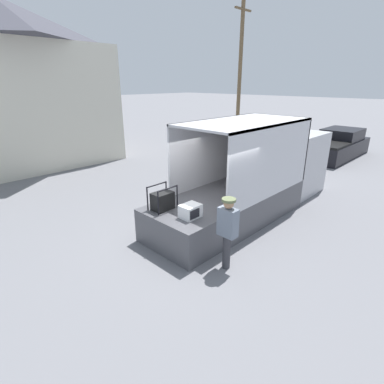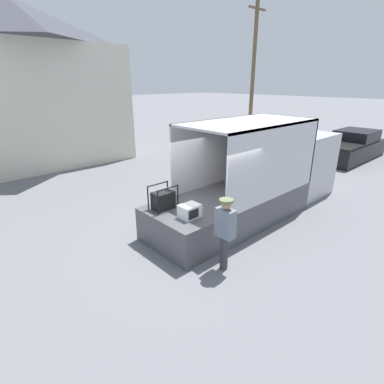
# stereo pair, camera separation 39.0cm
# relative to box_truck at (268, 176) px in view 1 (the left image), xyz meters

# --- Properties ---
(ground_plane) EXTENTS (160.00, 160.00, 0.00)m
(ground_plane) POSITION_rel_box_truck_xyz_m (-3.70, 0.00, -0.97)
(ground_plane) COLOR slate
(box_truck) EXTENTS (6.40, 2.12, 2.99)m
(box_truck) POSITION_rel_box_truck_xyz_m (0.00, 0.00, 0.00)
(box_truck) COLOR #B2B2B7
(box_truck) RESTS_ON ground
(tailgate_deck) EXTENTS (1.26, 2.02, 0.93)m
(tailgate_deck) POSITION_rel_box_truck_xyz_m (-4.33, 0.00, -0.50)
(tailgate_deck) COLOR #4C4C51
(tailgate_deck) RESTS_ON ground
(microwave) EXTENTS (0.49, 0.39, 0.33)m
(microwave) POSITION_rel_box_truck_xyz_m (-4.27, -0.38, 0.13)
(microwave) COLOR white
(microwave) RESTS_ON tailgate_deck
(portable_generator) EXTENTS (0.67, 0.47, 0.64)m
(portable_generator) POSITION_rel_box_truck_xyz_m (-4.40, 0.49, 0.21)
(portable_generator) COLOR black
(portable_generator) RESTS_ON tailgate_deck
(worker_person) EXTENTS (0.31, 0.44, 1.72)m
(worker_person) POSITION_rel_box_truck_xyz_m (-4.23, -1.50, 0.09)
(worker_person) COLOR #38383D
(worker_person) RESTS_ON ground
(pickup_truck_black) EXTENTS (5.28, 1.95, 1.53)m
(pickup_truck_black) POSITION_rel_box_truck_xyz_m (8.74, 0.76, -0.33)
(pickup_truck_black) COLOR black
(pickup_truck_black) RESTS_ON ground
(house_backdrop) EXTENTS (9.22, 6.83, 7.80)m
(house_backdrop) POSITION_rel_box_truck_xyz_m (-4.25, 12.30, 3.01)
(house_backdrop) COLOR beige
(house_backdrop) RESTS_ON ground
(utility_pole) EXTENTS (1.80, 0.28, 9.33)m
(utility_pole) POSITION_rel_box_truck_xyz_m (10.43, 8.96, 3.86)
(utility_pole) COLOR brown
(utility_pole) RESTS_ON ground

